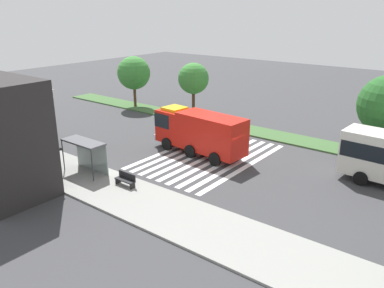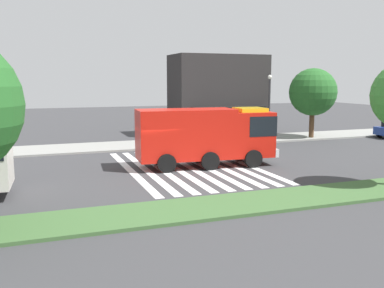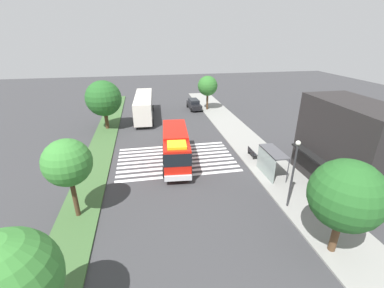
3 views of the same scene
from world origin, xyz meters
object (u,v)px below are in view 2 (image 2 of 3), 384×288
(fire_truck, at_px, (209,134))
(bus_stop_shelter, at_px, (213,121))
(sidewalk_tree_center, at_px, (313,92))
(bench_near_shelter, at_px, (167,139))
(street_lamp, at_px, (269,102))

(fire_truck, distance_m, bus_stop_shelter, 9.21)
(sidewalk_tree_center, bearing_deg, bench_near_shelter, 178.71)
(fire_truck, relative_size, sidewalk_tree_center, 1.41)
(bus_stop_shelter, relative_size, bench_near_shelter, 2.19)
(fire_truck, relative_size, street_lamp, 1.57)
(street_lamp, xyz_separation_m, sidewalk_tree_center, (4.65, 0.40, 0.74))
(bus_stop_shelter, distance_m, sidewalk_tree_center, 9.81)
(fire_truck, xyz_separation_m, bus_stop_shelter, (3.77, 8.40, -0.13))
(bus_stop_shelter, distance_m, bench_near_shelter, 4.20)
(street_lamp, relative_size, sidewalk_tree_center, 0.90)
(fire_truck, distance_m, sidewalk_tree_center, 15.74)
(bus_stop_shelter, bearing_deg, fire_truck, -114.18)
(fire_truck, relative_size, bench_near_shelter, 5.45)
(bus_stop_shelter, bearing_deg, sidewalk_tree_center, -1.67)
(bus_stop_shelter, distance_m, street_lamp, 5.18)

